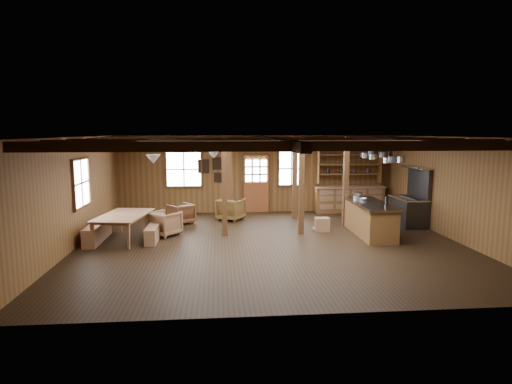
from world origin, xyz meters
The scene contains 22 objects.
room centered at (0.00, 0.00, 1.40)m, with size 10.04×9.04×2.84m.
ceiling_joists centered at (0.00, 0.18, 2.68)m, with size 9.80×8.82×0.18m.
timber_posts centered at (0.52, 2.08, 1.40)m, with size 3.95×2.35×2.80m.
back_door centered at (0.00, 4.45, 0.88)m, with size 1.02×0.08×2.15m.
window_back_left centered at (-2.60, 4.46, 1.60)m, with size 1.32×0.06×1.32m.
window_back_right centered at (1.30, 4.46, 1.60)m, with size 1.02×0.06×1.32m.
window_left centered at (-4.96, 0.50, 1.60)m, with size 0.14×1.24×1.32m.
notice_boards centered at (-1.50, 4.46, 1.64)m, with size 1.08×0.03×0.90m.
back_counter centered at (3.40, 4.20, 0.60)m, with size 2.55×0.60×2.45m.
pendant_lamps centered at (-2.25, 1.00, 2.25)m, with size 1.86×2.36×0.66m.
pot_rack centered at (2.99, 0.19, 2.28)m, with size 0.36×3.00×0.44m.
kitchen_island centered at (2.94, 0.69, 0.48)m, with size 0.93×2.52×1.20m.
step_stool centered at (1.68, 1.21, 0.21)m, with size 0.46×0.33×0.41m, color brown.
commercial_range centered at (4.65, 1.85, 0.61)m, with size 0.79×1.50×1.86m.
dining_table centered at (-3.90, 0.65, 0.36)m, with size 2.02×1.13×0.71m, color #906141.
bench_wall centered at (-4.65, 0.65, 0.24)m, with size 0.33×1.76×0.48m, color brown.
bench_aisle centered at (-3.15, 0.65, 0.21)m, with size 0.29×1.53×0.42m, color brown.
armchair_a centered at (-2.58, 2.69, 0.32)m, with size 0.68×0.70×0.64m, color brown.
armchair_b centered at (-0.96, 3.12, 0.36)m, with size 0.77×0.80×0.72m, color brown.
armchair_c centered at (-2.91, 1.12, 0.35)m, with size 0.75×0.77×0.70m, color brown.
counter_pot centered at (2.86, 1.60, 1.02)m, with size 0.28×0.28×0.17m, color #AEB1B5.
bowl centered at (2.86, 1.13, 0.97)m, with size 0.24×0.24×0.06m, color silver.
Camera 1 is at (-1.36, -10.97, 2.93)m, focal length 30.00 mm.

